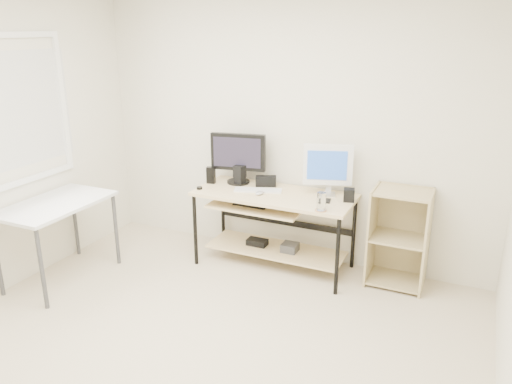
{
  "coord_description": "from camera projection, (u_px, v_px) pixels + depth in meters",
  "views": [
    {
      "loc": [
        1.69,
        -2.46,
        2.24
      ],
      "look_at": [
        -0.03,
        1.3,
        0.87
      ],
      "focal_mm": 35.0,
      "sensor_mm": 36.0,
      "label": 1
    }
  ],
  "objects": [
    {
      "name": "desk",
      "position": [
        272.0,
        214.0,
        4.77
      ],
      "size": [
        1.5,
        0.65,
        0.75
      ],
      "color": "beige",
      "rests_on": "ground"
    },
    {
      "name": "volume_puck",
      "position": [
        199.0,
        188.0,
        4.8
      ],
      "size": [
        0.06,
        0.06,
        0.02
      ],
      "primitive_type": "cylinder",
      "rotation": [
        0.0,
        0.0,
        -0.13
      ],
      "color": "black",
      "rests_on": "desk"
    },
    {
      "name": "keyboard",
      "position": [
        258.0,
        190.0,
        4.75
      ],
      "size": [
        0.47,
        0.26,
        0.02
      ],
      "primitive_type": "cube",
      "rotation": [
        0.0,
        0.0,
        0.31
      ],
      "color": "white",
      "rests_on": "desk"
    },
    {
      "name": "speaker_left",
      "position": [
        240.0,
        175.0,
        4.91
      ],
      "size": [
        0.11,
        0.11,
        0.19
      ],
      "rotation": [
        0.0,
        0.0,
        -0.18
      ],
      "color": "black",
      "rests_on": "desk"
    },
    {
      "name": "mouse",
      "position": [
        259.0,
        193.0,
        4.64
      ],
      "size": [
        0.08,
        0.11,
        0.03
      ],
      "primitive_type": "ellipsoid",
      "rotation": [
        0.0,
        0.0,
        -0.14
      ],
      "color": "#B5B5BA",
      "rests_on": "desk"
    },
    {
      "name": "coaster",
      "position": [
        321.0,
        210.0,
        4.24
      ],
      "size": [
        0.11,
        0.11,
        0.01
      ],
      "primitive_type": "cylinder",
      "rotation": [
        0.0,
        0.0,
        -0.13
      ],
      "color": "#B07A4F",
      "rests_on": "desk"
    },
    {
      "name": "black_monitor",
      "position": [
        238.0,
        155.0,
        4.91
      ],
      "size": [
        0.55,
        0.23,
        0.5
      ],
      "rotation": [
        0.0,
        0.0,
        0.19
      ],
      "color": "black",
      "rests_on": "desk"
    },
    {
      "name": "audio_controller",
      "position": [
        211.0,
        175.0,
        4.96
      ],
      "size": [
        0.09,
        0.06,
        0.17
      ],
      "primitive_type": "cube",
      "rotation": [
        0.0,
        0.0,
        0.17
      ],
      "color": "black",
      "rests_on": "desk"
    },
    {
      "name": "side_table",
      "position": [
        56.0,
        211.0,
        4.46
      ],
      "size": [
        0.6,
        1.0,
        0.75
      ],
      "color": "white",
      "rests_on": "ground"
    },
    {
      "name": "center_speaker",
      "position": [
        266.0,
        181.0,
        4.89
      ],
      "size": [
        0.22,
        0.16,
        0.1
      ],
      "primitive_type": "cube",
      "rotation": [
        0.0,
        0.0,
        0.4
      ],
      "color": "black",
      "rests_on": "desk"
    },
    {
      "name": "drinking_glass",
      "position": [
        321.0,
        201.0,
        4.22
      ],
      "size": [
        0.09,
        0.09,
        0.16
      ],
      "primitive_type": "cylinder",
      "rotation": [
        0.0,
        0.0,
        -0.13
      ],
      "color": "white",
      "rests_on": "coaster"
    },
    {
      "name": "speaker_right",
      "position": [
        349.0,
        195.0,
        4.46
      ],
      "size": [
        0.12,
        0.12,
        0.12
      ],
      "primitive_type": "cube",
      "rotation": [
        0.0,
        0.0,
        0.24
      ],
      "color": "black",
      "rests_on": "desk"
    },
    {
      "name": "white_imac",
      "position": [
        328.0,
        166.0,
        4.55
      ],
      "size": [
        0.44,
        0.19,
        0.48
      ],
      "rotation": [
        0.0,
        0.0,
        0.32
      ],
      "color": "silver",
      "rests_on": "desk"
    },
    {
      "name": "smartphone",
      "position": [
        327.0,
        201.0,
        4.47
      ],
      "size": [
        0.09,
        0.13,
        0.01
      ],
      "primitive_type": "cube",
      "rotation": [
        0.0,
        0.0,
        0.18
      ],
      "color": "black",
      "rests_on": "desk"
    },
    {
      "name": "room",
      "position": [
        158.0,
        179.0,
        3.17
      ],
      "size": [
        4.01,
        4.01,
        2.62
      ],
      "color": "beige",
      "rests_on": "ground"
    },
    {
      "name": "shelf_unit",
      "position": [
        399.0,
        236.0,
        4.47
      ],
      "size": [
        0.5,
        0.4,
        0.9
      ],
      "color": "tan",
      "rests_on": "ground"
    }
  ]
}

